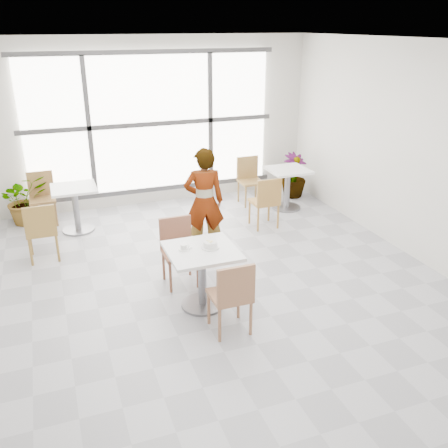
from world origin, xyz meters
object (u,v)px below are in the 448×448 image
object	(u,v)px
bg_chair_left_near	(41,229)
plant_right	(294,175)
person	(204,202)
bg_chair_right_far	(249,177)
plant_left	(24,199)
coffee_cup	(184,247)
bg_table_left	(75,203)
oatmeal_bowl	(210,244)
bg_table_right	(287,183)
bg_chair_right_near	(266,199)
chair_far	(178,246)
main_table	(202,267)
chair_near	(232,294)
bg_chair_left_far	(42,194)

from	to	relation	value
bg_chair_left_near	plant_right	xyz separation A→B (m)	(4.66, 1.29, -0.07)
person	bg_chair_right_far	bearing A→B (deg)	-119.43
person	plant_left	distance (m)	3.31
coffee_cup	bg_table_left	distance (m)	3.04
oatmeal_bowl	bg_table_right	xyz separation A→B (m)	(2.38, 2.66, -0.31)
bg_chair_right_near	plant_right	size ratio (longest dim) A/B	1.01
oatmeal_bowl	bg_table_right	distance (m)	3.58
chair_far	bg_table_right	distance (m)	3.25
main_table	bg_chair_right_near	size ratio (longest dim) A/B	0.92
person	bg_chair_right_far	world-z (taller)	person
chair_near	plant_left	size ratio (longest dim) A/B	1.03
bg_chair_right_far	plant_left	bearing A→B (deg)	174.76
bg_chair_left_near	chair_near	bearing A→B (deg)	125.93
bg_chair_left_near	bg_chair_right_near	xyz separation A→B (m)	(3.48, 0.02, 0.00)
chair_far	bg_chair_left_far	distance (m)	3.23
chair_far	plant_right	size ratio (longest dim) A/B	1.01
main_table	oatmeal_bowl	size ratio (longest dim) A/B	3.81
person	bg_chair_right_far	size ratio (longest dim) A/B	1.82
bg_table_left	main_table	bearing A→B (deg)	-67.47
person	bg_chair_right_near	xyz separation A→B (m)	(1.24, 0.53, -0.29)
bg_table_right	plant_right	size ratio (longest dim) A/B	0.87
chair_far	bg_chair_right_far	xyz separation A→B (m)	(2.07, 2.50, 0.00)
plant_left	chair_far	bearing A→B (deg)	-56.50
plant_left	plant_right	xyz separation A→B (m)	(4.91, -0.35, 0.01)
coffee_cup	bg_chair_right_near	bearing A→B (deg)	44.41
main_table	bg_chair_left_near	bearing A→B (deg)	132.14
bg_table_left	bg_chair_right_near	distance (m)	3.10
bg_chair_right_far	plant_left	world-z (taller)	bg_chair_right_far
bg_chair_left_far	plant_right	distance (m)	4.63
coffee_cup	bg_chair_right_near	world-z (taller)	bg_chair_right_near
chair_far	plant_left	distance (m)	3.44
bg_chair_left_near	bg_chair_right_far	distance (m)	3.93
bg_chair_right_near	plant_right	distance (m)	1.73
coffee_cup	plant_left	size ratio (longest dim) A/B	0.19
chair_far	plant_left	xyz separation A→B (m)	(-1.90, 2.87, -0.08)
bg_chair_right_far	person	bearing A→B (deg)	-129.50
chair_near	bg_table_left	world-z (taller)	chair_near
person	bg_chair_right_near	world-z (taller)	person
bg_table_right	bg_chair_right_near	size ratio (longest dim) A/B	0.86
bg_chair_right_far	bg_chair_left_far	bearing A→B (deg)	175.39
bg_chair_left_near	oatmeal_bowl	bearing A→B (deg)	133.94
person	chair_near	bearing A→B (deg)	90.01
oatmeal_bowl	bg_chair_left_far	world-z (taller)	bg_chair_left_far
bg_table_left	bg_table_right	xyz separation A→B (m)	(3.70, -0.25, 0.00)
chair_far	coffee_cup	distance (m)	0.70
main_table	bg_chair_left_far	bearing A→B (deg)	115.99
main_table	bg_chair_right_near	distance (m)	2.61
bg_chair_left_far	bg_chair_right_far	bearing A→B (deg)	-4.61
oatmeal_bowl	plant_left	size ratio (longest dim) A/B	0.25
bg_table_left	bg_chair_left_near	size ratio (longest dim) A/B	0.86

